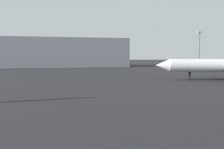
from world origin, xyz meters
name	(u,v)px	position (x,y,z in m)	size (l,w,h in m)	color
light_mast_right	(199,48)	(57.34, 84.72, 9.76)	(2.40, 0.50, 17.05)	slate
terminal_building	(54,53)	(-8.08, 121.15, 7.70)	(79.45, 25.75, 15.41)	#999EA3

